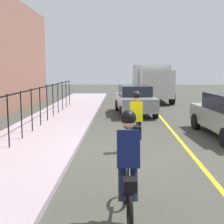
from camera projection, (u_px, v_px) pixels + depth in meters
ground_plane at (136, 151)px, 9.20m from camera, size 80.00×80.00×0.00m
lane_line_centre at (189, 152)px, 9.16m from camera, size 36.00×0.12×0.01m
sidewalk at (25, 148)px, 9.29m from camera, size 40.00×3.20×0.15m
iron_fence at (21, 106)px, 10.12m from camera, size 19.26×0.04×1.60m
cyclist_lead at (136, 121)px, 9.13m from camera, size 1.71×0.38×1.83m
cyclist_follow at (128, 166)px, 4.94m from camera, size 1.71×0.38×1.83m
parked_sedan_rear at (135, 99)px, 16.72m from camera, size 4.54×2.22×1.58m
box_truck_background at (151, 81)px, 23.60m from camera, size 6.80×2.75×2.78m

